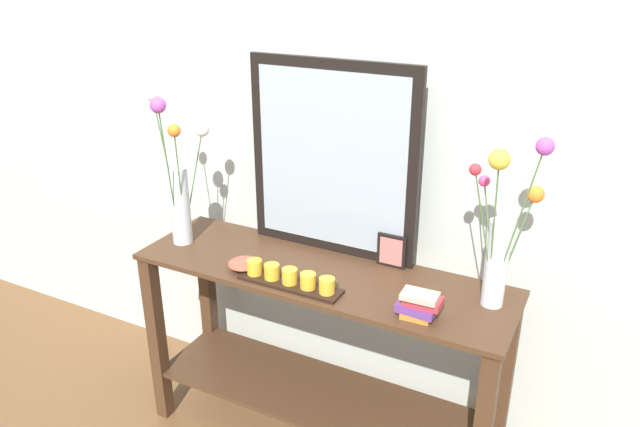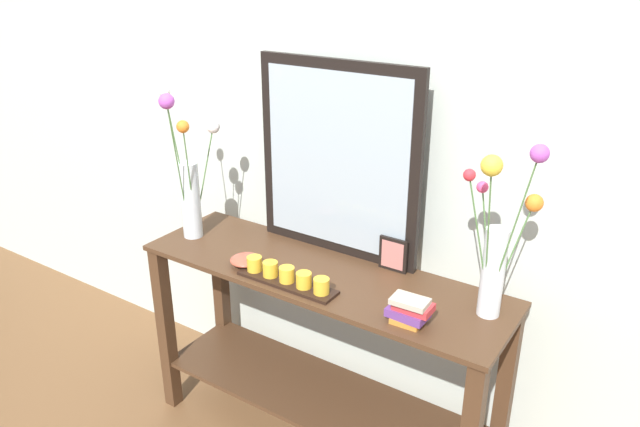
{
  "view_description": "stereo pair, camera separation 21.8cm",
  "coord_description": "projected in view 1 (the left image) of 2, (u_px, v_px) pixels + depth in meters",
  "views": [
    {
      "loc": [
        0.92,
        -1.79,
        1.89
      ],
      "look_at": [
        0.0,
        0.0,
        1.04
      ],
      "focal_mm": 34.27,
      "sensor_mm": 36.0,
      "label": 1
    },
    {
      "loc": [
        1.11,
        -1.68,
        1.89
      ],
      "look_at": [
        0.0,
        0.0,
        1.04
      ],
      "focal_mm": 34.27,
      "sensor_mm": 36.0,
      "label": 2
    }
  ],
  "objects": [
    {
      "name": "book_stack",
      "position": [
        419.0,
        305.0,
        1.98
      ],
      "size": [
        0.14,
        0.09,
        0.09
      ],
      "color": "orange",
      "rests_on": "console_table"
    },
    {
      "name": "vase_right",
      "position": [
        501.0,
        238.0,
        1.96
      ],
      "size": [
        0.23,
        0.21,
        0.61
      ],
      "color": "silver",
      "rests_on": "console_table"
    },
    {
      "name": "tall_vase_left",
      "position": [
        179.0,
        188.0,
        2.41
      ],
      "size": [
        0.16,
        0.27,
        0.63
      ],
      "color": "silver",
      "rests_on": "console_table"
    },
    {
      "name": "decorative_bowl",
      "position": [
        244.0,
        264.0,
        2.29
      ],
      "size": [
        0.12,
        0.12,
        0.04
      ],
      "color": "#B24C38",
      "rests_on": "console_table"
    },
    {
      "name": "mirror_leaning",
      "position": [
        332.0,
        160.0,
        2.3
      ],
      "size": [
        0.69,
        0.03,
        0.75
      ],
      "color": "black",
      "rests_on": "console_table"
    },
    {
      "name": "candle_tray",
      "position": [
        290.0,
        279.0,
        2.17
      ],
      "size": [
        0.39,
        0.09,
        0.07
      ],
      "color": "black",
      "rests_on": "console_table"
    },
    {
      "name": "console_table",
      "position": [
        320.0,
        340.0,
        2.4
      ],
      "size": [
        1.45,
        0.43,
        0.8
      ],
      "color": "#472D1C",
      "rests_on": "ground"
    },
    {
      "name": "picture_frame_small",
      "position": [
        392.0,
        251.0,
        2.29
      ],
      "size": [
        0.11,
        0.01,
        0.13
      ],
      "color": "black",
      "rests_on": "console_table"
    },
    {
      "name": "wall_back",
      "position": [
        360.0,
        108.0,
        2.34
      ],
      "size": [
        6.4,
        0.08,
        2.7
      ],
      "primitive_type": "cube",
      "color": "beige",
      "rests_on": "ground"
    }
  ]
}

